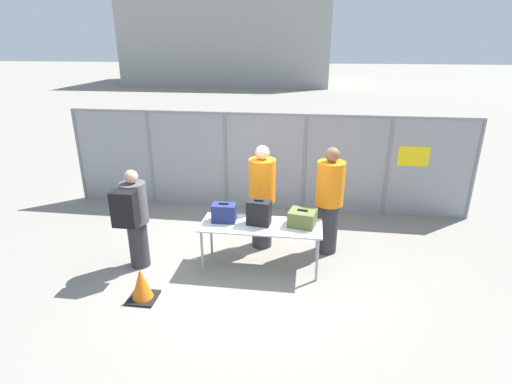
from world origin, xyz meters
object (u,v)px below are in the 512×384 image
(traffic_cone, at_px, (142,285))
(suitcase_black, at_px, (259,213))
(inspection_table, at_px, (261,228))
(traveler_hooded, at_px, (134,216))
(security_worker_far, at_px, (329,200))
(suitcase_navy, at_px, (224,213))
(suitcase_olive, at_px, (302,218))
(utility_trailer, at_px, (330,161))
(security_worker_near, at_px, (262,196))

(traffic_cone, bearing_deg, suitcase_black, 36.29)
(inspection_table, relative_size, suitcase_black, 4.59)
(traveler_hooded, xyz_separation_m, security_worker_far, (2.99, 0.95, 0.06))
(suitcase_navy, height_order, suitcase_olive, suitcase_navy)
(utility_trailer, xyz_separation_m, traffic_cone, (-2.78, -5.72, -0.23))
(suitcase_black, distance_m, traveler_hooded, 1.93)
(suitcase_black, height_order, security_worker_far, security_worker_far)
(suitcase_black, relative_size, suitcase_olive, 0.89)
(suitcase_navy, distance_m, utility_trailer, 4.95)
(suitcase_black, distance_m, security_worker_near, 0.69)
(suitcase_navy, bearing_deg, suitcase_olive, 1.13)
(suitcase_navy, xyz_separation_m, suitcase_black, (0.56, -0.03, 0.05))
(suitcase_black, xyz_separation_m, traffic_cone, (-1.51, -1.11, -0.71))
(suitcase_navy, bearing_deg, traveler_hooded, -166.20)
(suitcase_navy, xyz_separation_m, traffic_cone, (-0.95, -1.14, -0.66))
(traveler_hooded, xyz_separation_m, traffic_cone, (0.40, -0.81, -0.67))
(traveler_hooded, relative_size, security_worker_far, 0.88)
(suitcase_navy, bearing_deg, suitcase_black, -3.30)
(suitcase_navy, bearing_deg, inspection_table, -4.58)
(suitcase_black, distance_m, traffic_cone, 2.00)
(security_worker_near, relative_size, security_worker_far, 0.99)
(suitcase_navy, height_order, suitcase_black, suitcase_black)
(suitcase_olive, bearing_deg, traffic_cone, -151.87)
(traveler_hooded, distance_m, security_worker_far, 3.14)
(inspection_table, distance_m, suitcase_black, 0.25)
(inspection_table, relative_size, traveler_hooded, 1.16)
(utility_trailer, bearing_deg, suitcase_olive, -97.56)
(traveler_hooded, xyz_separation_m, utility_trailer, (3.17, 4.91, -0.44))
(suitcase_olive, bearing_deg, suitcase_navy, -178.87)
(inspection_table, distance_m, security_worker_far, 1.27)
(security_worker_far, height_order, utility_trailer, security_worker_far)
(security_worker_near, bearing_deg, security_worker_far, 174.92)
(suitcase_olive, relative_size, security_worker_far, 0.25)
(security_worker_far, relative_size, traffic_cone, 3.79)
(suitcase_navy, xyz_separation_m, suitcase_olive, (1.22, 0.02, -0.02))
(suitcase_olive, relative_size, traveler_hooded, 0.28)
(inspection_table, bearing_deg, traveler_hooded, -171.70)
(suitcase_olive, xyz_separation_m, security_worker_near, (-0.70, 0.63, 0.08))
(security_worker_far, xyz_separation_m, traffic_cone, (-2.59, -1.75, -0.73))
(security_worker_near, relative_size, traffic_cone, 3.75)
(inspection_table, bearing_deg, suitcase_olive, 6.47)
(inspection_table, xyz_separation_m, suitcase_olive, (0.63, 0.07, 0.18))
(inspection_table, relative_size, suitcase_navy, 4.96)
(suitcase_black, xyz_separation_m, security_worker_far, (1.09, 0.65, 0.02))
(suitcase_navy, height_order, traveler_hooded, traveler_hooded)
(suitcase_olive, xyz_separation_m, traveler_hooded, (-2.57, -0.35, 0.03))
(suitcase_black, xyz_separation_m, security_worker_near, (-0.04, 0.69, 0.01))
(suitcase_navy, xyz_separation_m, traveler_hooded, (-1.35, -0.33, 0.00))
(traveler_hooded, height_order, security_worker_far, security_worker_far)
(suitcase_olive, relative_size, utility_trailer, 0.12)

